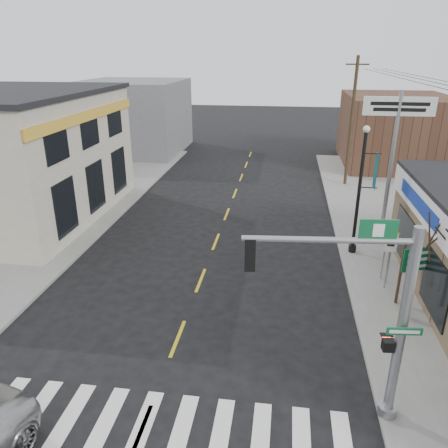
# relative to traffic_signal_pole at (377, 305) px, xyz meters

# --- Properties ---
(ground) EXTENTS (140.00, 140.00, 0.00)m
(ground) POSITION_rel_traffic_signal_pole_xyz_m (-5.56, -1.48, -3.36)
(ground) COLOR black
(ground) RESTS_ON ground
(sidewalk_right) EXTENTS (6.00, 38.00, 0.13)m
(sidewalk_right) POSITION_rel_traffic_signal_pole_xyz_m (3.44, 11.52, -3.29)
(sidewalk_right) COLOR slate
(sidewalk_right) RESTS_ON ground
(sidewalk_left) EXTENTS (6.00, 38.00, 0.13)m
(sidewalk_left) POSITION_rel_traffic_signal_pole_xyz_m (-14.56, 11.52, -3.29)
(sidewalk_left) COLOR slate
(sidewalk_left) RESTS_ON ground
(center_line) EXTENTS (0.12, 56.00, 0.01)m
(center_line) POSITION_rel_traffic_signal_pole_xyz_m (-5.56, 6.52, -3.35)
(center_line) COLOR gold
(center_line) RESTS_ON ground
(crosswalk) EXTENTS (11.00, 2.20, 0.01)m
(crosswalk) POSITION_rel_traffic_signal_pole_xyz_m (-5.56, -1.08, -3.35)
(crosswalk) COLOR silver
(crosswalk) RESTS_ON ground
(bldg_distant_right) EXTENTS (8.00, 10.00, 5.60)m
(bldg_distant_right) POSITION_rel_traffic_signal_pole_xyz_m (6.44, 28.52, -0.56)
(bldg_distant_right) COLOR #513425
(bldg_distant_right) RESTS_ON ground
(bldg_distant_left) EXTENTS (9.00, 10.00, 6.40)m
(bldg_distant_left) POSITION_rel_traffic_signal_pole_xyz_m (-16.56, 30.52, -0.16)
(bldg_distant_left) COLOR slate
(bldg_distant_left) RESTS_ON ground
(traffic_signal_pole) EXTENTS (4.27, 0.36, 5.41)m
(traffic_signal_pole) POSITION_rel_traffic_signal_pole_xyz_m (0.00, 0.00, 0.00)
(traffic_signal_pole) COLOR gray
(traffic_signal_pole) RESTS_ON sidewalk_right
(guide_sign) EXTENTS (1.44, 0.13, 2.53)m
(guide_sign) POSITION_rel_traffic_signal_pole_xyz_m (2.64, 5.60, -1.58)
(guide_sign) COLOR #402F1E
(guide_sign) RESTS_ON sidewalk_right
(fire_hydrant) EXTENTS (0.22, 0.22, 0.70)m
(fire_hydrant) POSITION_rel_traffic_signal_pole_xyz_m (2.10, 4.72, -2.85)
(fire_hydrant) COLOR #C0B30D
(fire_hydrant) RESTS_ON sidewalk_right
(ped_crossing_sign) EXTENTS (0.99, 0.07, 2.54)m
(ped_crossing_sign) POSITION_rel_traffic_signal_pole_xyz_m (1.86, 7.51, -1.47)
(ped_crossing_sign) COLOR gray
(ped_crossing_sign) RESTS_ON sidewalk_right
(lamp_post) EXTENTS (0.76, 0.60, 5.85)m
(lamp_post) POSITION_rel_traffic_signal_pole_xyz_m (1.07, 10.02, 0.16)
(lamp_post) COLOR black
(lamp_post) RESTS_ON sidewalk_right
(dance_center_sign) EXTENTS (3.33, 0.21, 7.08)m
(dance_center_sign) POSITION_rel_traffic_signal_pole_xyz_m (2.92, 13.06, 2.08)
(dance_center_sign) COLOR gray
(dance_center_sign) RESTS_ON sidewalk_right
(utility_pole_far) EXTENTS (1.48, 0.22, 8.52)m
(utility_pole_far) POSITION_rel_traffic_signal_pole_xyz_m (1.94, 21.48, 1.14)
(utility_pole_far) COLOR #44341D
(utility_pole_far) RESTS_ON sidewalk_right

